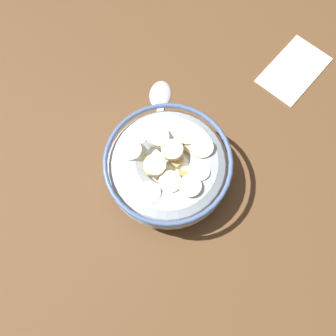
# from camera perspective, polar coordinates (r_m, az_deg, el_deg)

# --- Properties ---
(ground_plane) EXTENTS (0.94, 0.94, 0.02)m
(ground_plane) POSITION_cam_1_polar(r_m,az_deg,el_deg) (0.51, 0.00, -1.47)
(ground_plane) COLOR brown
(cereal_bowl) EXTENTS (0.16, 0.16, 0.07)m
(cereal_bowl) POSITION_cam_1_polar(r_m,az_deg,el_deg) (0.47, 0.02, 0.09)
(cereal_bowl) COLOR #B2BCC6
(cereal_bowl) RESTS_ON ground_plane
(spoon) EXTENTS (0.10, 0.16, 0.01)m
(spoon) POSITION_cam_1_polar(r_m,az_deg,el_deg) (0.54, -1.54, 9.83)
(spoon) COLOR #B7B7BC
(spoon) RESTS_ON ground_plane
(folded_napkin) EXTENTS (0.13, 0.11, 0.00)m
(folded_napkin) POSITION_cam_1_polar(r_m,az_deg,el_deg) (0.60, 19.40, 14.53)
(folded_napkin) COLOR white
(folded_napkin) RESTS_ON ground_plane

